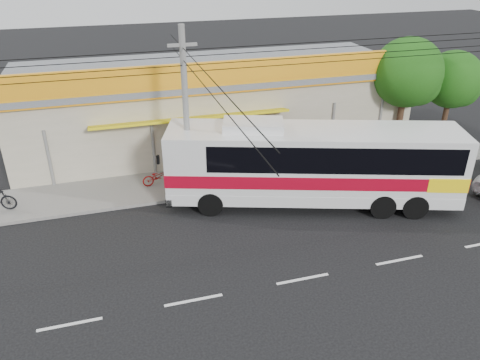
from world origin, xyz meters
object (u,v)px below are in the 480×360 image
(coach_bus, at_px, (318,161))
(motorbike_red, at_px, (159,176))
(tree_far, at_px, (454,82))
(utility_pole, at_px, (183,60))
(tree_near, at_px, (409,75))

(coach_bus, distance_m, motorbike_red, 7.79)
(coach_bus, bearing_deg, tree_far, 42.08)
(utility_pole, height_order, tree_near, utility_pole)
(coach_bus, bearing_deg, tree_near, 50.07)
(utility_pole, distance_m, tree_near, 13.59)
(motorbike_red, bearing_deg, coach_bus, -125.78)
(coach_bus, height_order, utility_pole, utility_pole)
(coach_bus, xyz_separation_m, utility_pole, (-5.51, 1.69, 4.46))
(motorbike_red, relative_size, utility_pole, 0.05)
(motorbike_red, height_order, utility_pole, utility_pole)
(coach_bus, xyz_separation_m, tree_far, (10.67, 4.77, 1.56))
(motorbike_red, distance_m, tree_near, 14.77)
(coach_bus, height_order, tree_near, tree_near)
(coach_bus, bearing_deg, motorbike_red, 169.60)
(coach_bus, relative_size, tree_near, 2.06)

